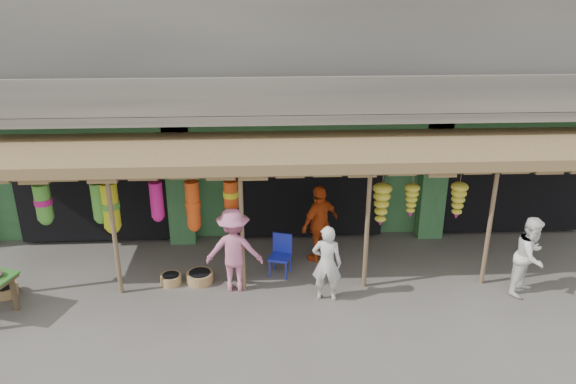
{
  "coord_description": "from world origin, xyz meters",
  "views": [
    {
      "loc": [
        -1.09,
        -10.24,
        6.21
      ],
      "look_at": [
        -0.53,
        1.0,
        1.66
      ],
      "focal_mm": 35.0,
      "sensor_mm": 36.0,
      "label": 1
    }
  ],
  "objects_px": {
    "person_front": "(327,263)",
    "person_vendor": "(320,223)",
    "person_shopper": "(234,250)",
    "blue_chair": "(281,252)",
    "person_right": "(530,256)"
  },
  "relations": [
    {
      "from": "person_vendor",
      "to": "person_front",
      "type": "bearing_deg",
      "value": 49.26
    },
    {
      "from": "person_front",
      "to": "person_vendor",
      "type": "xyz_separation_m",
      "value": [
        0.03,
        1.63,
        0.1
      ]
    },
    {
      "from": "person_right",
      "to": "person_shopper",
      "type": "relative_size",
      "value": 0.93
    },
    {
      "from": "person_right",
      "to": "person_vendor",
      "type": "xyz_separation_m",
      "value": [
        -4.06,
        1.59,
        0.07
      ]
    },
    {
      "from": "blue_chair",
      "to": "person_right",
      "type": "relative_size",
      "value": 0.54
    },
    {
      "from": "blue_chair",
      "to": "person_right",
      "type": "xyz_separation_m",
      "value": [
        4.95,
        -1.03,
        0.33
      ]
    },
    {
      "from": "person_vendor",
      "to": "person_shopper",
      "type": "xyz_separation_m",
      "value": [
        -1.86,
        -1.15,
        -0.0
      ]
    },
    {
      "from": "blue_chair",
      "to": "person_shopper",
      "type": "relative_size",
      "value": 0.5
    },
    {
      "from": "person_front",
      "to": "person_shopper",
      "type": "distance_m",
      "value": 1.89
    },
    {
      "from": "blue_chair",
      "to": "person_front",
      "type": "relative_size",
      "value": 0.56
    },
    {
      "from": "blue_chair",
      "to": "person_vendor",
      "type": "bearing_deg",
      "value": 50.57
    },
    {
      "from": "person_front",
      "to": "person_vendor",
      "type": "relative_size",
      "value": 0.89
    },
    {
      "from": "blue_chair",
      "to": "person_shopper",
      "type": "xyz_separation_m",
      "value": [
        -0.97,
        -0.6,
        0.39
      ]
    },
    {
      "from": "blue_chair",
      "to": "person_right",
      "type": "distance_m",
      "value": 5.07
    },
    {
      "from": "person_right",
      "to": "person_front",
      "type": "bearing_deg",
      "value": 137.58
    }
  ]
}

